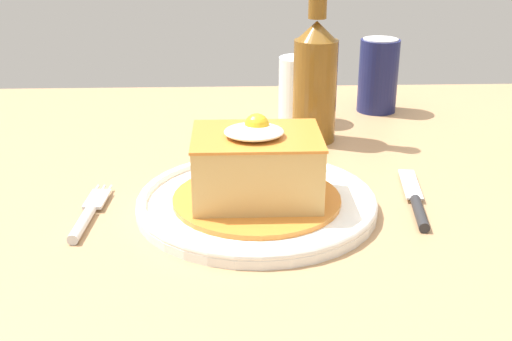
% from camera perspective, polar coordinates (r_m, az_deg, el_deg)
% --- Properties ---
extents(dining_table, '(1.30, 0.94, 0.76)m').
position_cam_1_polar(dining_table, '(0.87, -4.68, -7.29)').
color(dining_table, '#A87F56').
rests_on(dining_table, ground_plane).
extents(main_plate, '(0.28, 0.28, 0.02)m').
position_cam_1_polar(main_plate, '(0.74, 0.06, -2.80)').
color(main_plate, white).
rests_on(main_plate, dining_table).
extents(sandwich_meal, '(0.19, 0.19, 0.11)m').
position_cam_1_polar(sandwich_meal, '(0.72, 0.05, 0.09)').
color(sandwich_meal, orange).
rests_on(sandwich_meal, main_plate).
extents(fork, '(0.02, 0.14, 0.01)m').
position_cam_1_polar(fork, '(0.74, -14.76, -3.88)').
color(fork, silver).
rests_on(fork, dining_table).
extents(knife, '(0.04, 0.17, 0.01)m').
position_cam_1_polar(knife, '(0.76, 14.08, -2.93)').
color(knife, '#262628').
rests_on(knife, dining_table).
extents(soda_can, '(0.07, 0.07, 0.12)m').
position_cam_1_polar(soda_can, '(1.11, 10.79, 8.29)').
color(soda_can, '#191E51').
rests_on(soda_can, dining_table).
extents(beer_bottle_amber_far, '(0.06, 0.06, 0.27)m').
position_cam_1_polar(beer_bottle_amber_far, '(0.94, 5.28, 8.46)').
color(beer_bottle_amber_far, brown).
rests_on(beer_bottle_amber_far, dining_table).
extents(drinking_glass, '(0.07, 0.07, 0.10)m').
position_cam_1_polar(drinking_glass, '(1.05, 3.88, 6.78)').
color(drinking_glass, silver).
rests_on(drinking_glass, dining_table).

